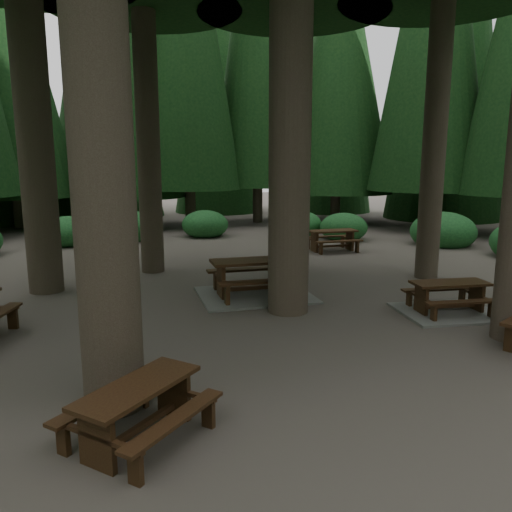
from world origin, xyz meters
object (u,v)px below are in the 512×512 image
object	(u,v)px
picnic_table_c	(255,283)
picnic_table_d	(332,237)
picnic_table_a	(449,303)
picnic_table_e	(138,404)

from	to	relation	value
picnic_table_c	picnic_table_d	world-z (taller)	picnic_table_c
picnic_table_a	picnic_table_d	size ratio (longest dim) A/B	1.27
picnic_table_a	picnic_table_e	distance (m)	7.14
picnic_table_a	picnic_table_e	xyz separation A→B (m)	(-6.48, -2.99, 0.23)
picnic_table_a	picnic_table_c	bearing A→B (deg)	151.58
picnic_table_a	picnic_table_e	size ratio (longest dim) A/B	1.11
picnic_table_d	picnic_table_e	xyz separation A→B (m)	(-7.44, -10.44, -0.04)
picnic_table_a	picnic_table_c	distance (m)	4.24
picnic_table_a	picnic_table_e	world-z (taller)	picnic_table_a
picnic_table_e	picnic_table_d	bearing A→B (deg)	11.31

